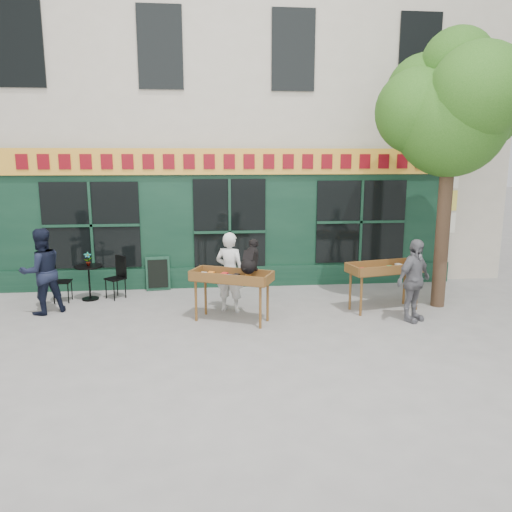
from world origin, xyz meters
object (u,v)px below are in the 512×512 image
object	(u,v)px
bistro_table	(89,276)
dog	(250,256)
man_right	(414,281)
book_cart_center	(232,280)
book_cart_right	(385,271)
man_left	(42,271)
woman	(230,272)

from	to	relation	value
bistro_table	dog	bearing A→B (deg)	-28.40
man_right	bistro_table	world-z (taller)	man_right
book_cart_center	bistro_table	distance (m)	3.54
man_right	bistro_table	size ratio (longest dim) A/B	2.10
book_cart_center	book_cart_right	world-z (taller)	same
dog	man_left	world-z (taller)	man_left
book_cart_right	dog	bearing A→B (deg)	177.02
woman	book_cart_right	world-z (taller)	woman
man_right	man_left	world-z (taller)	man_left
book_cart_right	bistro_table	xyz separation A→B (m)	(-6.19, 1.36, -0.28)
woman	bistro_table	bearing A→B (deg)	4.30
dog	book_cart_right	distance (m)	2.88
book_cart_center	man_left	world-z (taller)	man_left
book_cart_right	man_left	xyz separation A→B (m)	(-6.89, 0.46, 0.04)
man_right	bistro_table	xyz separation A→B (m)	(-6.49, 2.11, -0.25)
dog	woman	distance (m)	0.91
man_right	man_left	xyz separation A→B (m)	(-7.19, 1.21, 0.07)
book_cart_right	man_right	size ratio (longest dim) A/B	1.00
dog	man_left	xyz separation A→B (m)	(-4.09, 0.93, -0.43)
book_cart_center	book_cart_right	bearing A→B (deg)	32.40
book_cart_center	book_cart_right	size ratio (longest dim) A/B	1.01
man_right	dog	bearing A→B (deg)	142.33
book_cart_right	man_right	world-z (taller)	man_right
woman	man_left	world-z (taller)	man_left
man_left	man_right	bearing A→B (deg)	135.12
book_cart_right	man_left	world-z (taller)	man_left
book_cart_center	man_right	xyz separation A→B (m)	(3.45, -0.33, -0.02)
book_cart_center	woman	size ratio (longest dim) A/B	0.99
book_cart_right	man_left	distance (m)	6.91
woman	man_left	bearing A→B (deg)	21.17
book_cart_center	man_right	world-z (taller)	man_right
bistro_table	man_left	distance (m)	1.18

